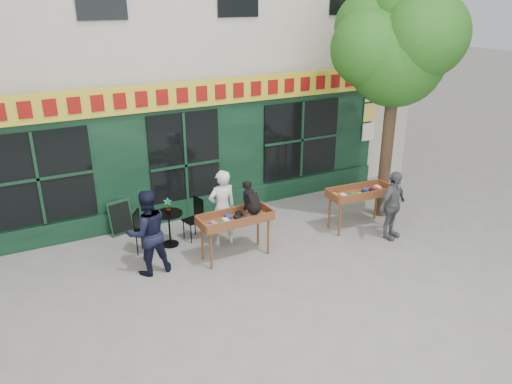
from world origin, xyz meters
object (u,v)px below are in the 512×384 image
book_cart_right (360,195)px  bistro_table (169,222)px  man_left (148,232)px  dog (252,197)px  book_cart_center (235,221)px  woman (222,208)px  man_right (392,205)px

book_cart_right → bistro_table: (-4.18, 1.16, -0.28)m
bistro_table → man_left: (-0.70, -0.90, 0.32)m
dog → book_cart_right: size_ratio=0.39×
book_cart_center → book_cart_right: 3.13m
woman → book_cart_right: 3.21m
book_cart_center → bistro_table: size_ratio=1.99×
book_cart_center → man_right: man_right is taller
woman → bistro_table: (-1.05, 0.47, -0.31)m
book_cart_center → man_right: 3.52m
book_cart_right → man_right: size_ratio=0.98×
book_cart_center → woman: size_ratio=0.89×
book_cart_right → bistro_table: 4.35m
dog → man_left: bearing=171.1°
man_right → bistro_table: (-4.48, 1.91, -0.24)m
bistro_table → book_cart_right: bearing=-15.4°
book_cart_center → book_cart_right: (3.13, -0.03, 0.00)m
book_cart_center → bistro_table: 1.56m
woman → book_cart_center: bearing=88.5°
man_right → book_cart_center: bearing=150.8°
book_cart_center → man_left: (-1.75, 0.22, 0.04)m
man_left → book_cart_center: bearing=170.4°
book_cart_center → man_left: man_left is taller
book_cart_center → book_cart_right: size_ratio=0.99×
book_cart_center → bistro_table: bearing=131.5°
dog → man_left: man_left is taller
woman → man_right: bearing=155.8°
dog → man_right: dog is taller
book_cart_center → bistro_table: book_cart_center is taller
book_cart_center → bistro_table: (-1.05, 1.12, -0.28)m
dog → man_right: 3.21m
woman → dog: bearing=115.1°
book_cart_center → dog: bearing=-9.6°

